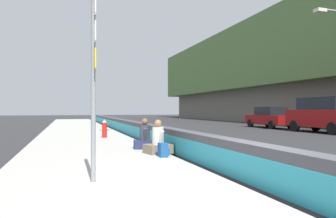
{
  "coord_description": "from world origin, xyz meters",
  "views": [
    {
      "loc": [
        -5.02,
        3.41,
        1.5
      ],
      "look_at": [
        7.49,
        -0.71,
        1.52
      ],
      "focal_mm": 32.84,
      "sensor_mm": 36.0,
      "label": 1
    }
  ],
  "objects_px": {
    "backpack": "(163,150)",
    "parked_car_fourth": "(270,117)",
    "route_sign_post": "(94,70)",
    "fire_hydrant": "(104,128)",
    "parked_car_third": "(324,114)",
    "seated_person_foreground": "(158,143)",
    "seated_person_middle": "(145,139)"
  },
  "relations": [
    {
      "from": "seated_person_middle",
      "to": "backpack",
      "type": "relative_size",
      "value": 2.62
    },
    {
      "from": "seated_person_middle",
      "to": "parked_car_third",
      "type": "relative_size",
      "value": 0.22
    },
    {
      "from": "seated_person_middle",
      "to": "parked_car_fourth",
      "type": "bearing_deg",
      "value": -50.88
    },
    {
      "from": "seated_person_foreground",
      "to": "parked_car_third",
      "type": "height_order",
      "value": "parked_car_third"
    },
    {
      "from": "route_sign_post",
      "to": "parked_car_third",
      "type": "bearing_deg",
      "value": -57.61
    },
    {
      "from": "parked_car_third",
      "to": "seated_person_foreground",
      "type": "bearing_deg",
      "value": 116.29
    },
    {
      "from": "fire_hydrant",
      "to": "seated_person_foreground",
      "type": "distance_m",
      "value": 5.98
    },
    {
      "from": "route_sign_post",
      "to": "seated_person_middle",
      "type": "height_order",
      "value": "route_sign_post"
    },
    {
      "from": "seated_person_foreground",
      "to": "parked_car_third",
      "type": "relative_size",
      "value": 0.21
    },
    {
      "from": "fire_hydrant",
      "to": "seated_person_foreground",
      "type": "bearing_deg",
      "value": -170.78
    },
    {
      "from": "route_sign_post",
      "to": "fire_hydrant",
      "type": "bearing_deg",
      "value": -7.78
    },
    {
      "from": "seated_person_foreground",
      "to": "route_sign_post",
      "type": "bearing_deg",
      "value": 145.56
    },
    {
      "from": "seated_person_middle",
      "to": "route_sign_post",
      "type": "bearing_deg",
      "value": 154.99
    },
    {
      "from": "parked_car_third",
      "to": "parked_car_fourth",
      "type": "bearing_deg",
      "value": -0.25
    },
    {
      "from": "seated_person_foreground",
      "to": "parked_car_third",
      "type": "distance_m",
      "value": 14.46
    },
    {
      "from": "route_sign_post",
      "to": "backpack",
      "type": "bearing_deg",
      "value": -40.98
    },
    {
      "from": "route_sign_post",
      "to": "backpack",
      "type": "height_order",
      "value": "route_sign_post"
    },
    {
      "from": "route_sign_post",
      "to": "seated_person_middle",
      "type": "distance_m",
      "value": 5.3
    },
    {
      "from": "route_sign_post",
      "to": "backpack",
      "type": "relative_size",
      "value": 9.0
    },
    {
      "from": "parked_car_third",
      "to": "parked_car_fourth",
      "type": "relative_size",
      "value": 1.07
    },
    {
      "from": "backpack",
      "to": "parked_car_third",
      "type": "height_order",
      "value": "parked_car_third"
    },
    {
      "from": "fire_hydrant",
      "to": "parked_car_third",
      "type": "relative_size",
      "value": 0.18
    },
    {
      "from": "parked_car_third",
      "to": "parked_car_fourth",
      "type": "height_order",
      "value": "parked_car_third"
    },
    {
      "from": "backpack",
      "to": "parked_car_fourth",
      "type": "relative_size",
      "value": 0.09
    },
    {
      "from": "fire_hydrant",
      "to": "route_sign_post",
      "type": "bearing_deg",
      "value": 172.22
    },
    {
      "from": "fire_hydrant",
      "to": "seated_person_middle",
      "type": "xyz_separation_m",
      "value": [
        -4.59,
        -0.87,
        -0.12
      ]
    },
    {
      "from": "route_sign_post",
      "to": "seated_person_foreground",
      "type": "bearing_deg",
      "value": -34.44
    },
    {
      "from": "seated_person_foreground",
      "to": "parked_car_fourth",
      "type": "height_order",
      "value": "parked_car_fourth"
    },
    {
      "from": "backpack",
      "to": "parked_car_fourth",
      "type": "distance_m",
      "value": 18.2
    },
    {
      "from": "seated_person_middle",
      "to": "backpack",
      "type": "xyz_separation_m",
      "value": [
        -2.06,
        -0.03,
        -0.13
      ]
    },
    {
      "from": "seated_person_foreground",
      "to": "parked_car_fourth",
      "type": "relative_size",
      "value": 0.23
    },
    {
      "from": "parked_car_fourth",
      "to": "fire_hydrant",
      "type": "bearing_deg",
      "value": 113.41
    }
  ]
}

